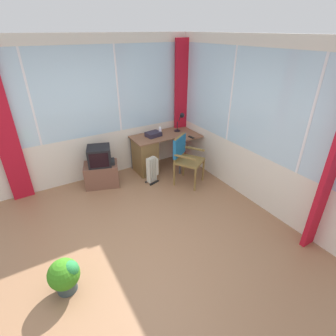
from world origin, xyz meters
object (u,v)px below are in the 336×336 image
(paper_tray, at_px, (153,134))
(wooden_armchair, at_px, (184,154))
(desk, at_px, (148,153))
(desk_lamp, at_px, (182,119))
(tv_remote, at_px, (191,137))
(space_heater, at_px, (153,170))
(potted_plant, at_px, (65,275))
(spray_bottle, at_px, (160,130))
(tv_on_stand, at_px, (101,168))

(paper_tray, distance_m, wooden_armchair, 0.85)
(desk, relative_size, desk_lamp, 3.31)
(tv_remote, bearing_deg, wooden_armchair, -148.41)
(paper_tray, relative_size, space_heater, 0.54)
(paper_tray, height_order, wooden_armchair, wooden_armchair)
(wooden_armchair, bearing_deg, potted_plant, -151.52)
(tv_remote, xyz_separation_m, spray_bottle, (-0.48, 0.46, 0.09))
(tv_remote, height_order, paper_tray, paper_tray)
(tv_remote, height_order, tv_on_stand, tv_on_stand)
(desk_lamp, xyz_separation_m, tv_remote, (-0.03, -0.43, -0.26))
(wooden_armchair, height_order, potted_plant, wooden_armchair)
(desk_lamp, bearing_deg, wooden_armchair, -119.83)
(wooden_armchair, relative_size, tv_on_stand, 1.19)
(tv_on_stand, bearing_deg, potted_plant, -118.06)
(paper_tray, bearing_deg, desk, -170.95)
(desk_lamp, height_order, potted_plant, desk_lamp)
(tv_remote, distance_m, paper_tray, 0.80)
(desk_lamp, bearing_deg, paper_tray, 175.66)
(desk, relative_size, spray_bottle, 6.38)
(tv_remote, distance_m, spray_bottle, 0.67)
(spray_bottle, relative_size, paper_tray, 0.72)
(tv_on_stand, relative_size, potted_plant, 1.82)
(wooden_armchair, bearing_deg, spray_bottle, 96.43)
(spray_bottle, relative_size, space_heater, 0.39)
(tv_remote, distance_m, wooden_armchair, 0.53)
(spray_bottle, bearing_deg, potted_plant, -138.85)
(spray_bottle, height_order, tv_on_stand, spray_bottle)
(paper_tray, bearing_deg, spray_bottle, -6.85)
(space_heater, bearing_deg, tv_remote, 1.40)
(desk, bearing_deg, spray_bottle, 1.37)
(desk_lamp, bearing_deg, desk, 178.31)
(desk_lamp, bearing_deg, spray_bottle, 176.42)
(wooden_armchair, relative_size, space_heater, 1.75)
(spray_bottle, bearing_deg, space_heater, -133.17)
(desk, relative_size, tv_remote, 9.19)
(desk, bearing_deg, paper_tray, 9.05)
(potted_plant, bearing_deg, tv_on_stand, 61.94)
(wooden_armchair, xyz_separation_m, potted_plant, (-2.57, -1.39, -0.37))
(potted_plant, bearing_deg, desk, 44.96)
(spray_bottle, bearing_deg, wooden_armchair, -83.57)
(wooden_armchair, bearing_deg, desk, 117.84)
(spray_bottle, xyz_separation_m, paper_tray, (-0.15, 0.02, -0.06))
(desk, bearing_deg, wooden_armchair, -62.16)
(desk, distance_m, paper_tray, 0.43)
(spray_bottle, bearing_deg, desk, -178.63)
(potted_plant, bearing_deg, desk_lamp, 35.50)
(desk_lamp, relative_size, paper_tray, 1.39)
(desk_lamp, xyz_separation_m, tv_on_stand, (-1.87, -0.03, -0.68))
(spray_bottle, bearing_deg, desk_lamp, -3.58)
(space_heater, xyz_separation_m, potted_plant, (-2.03, -1.69, -0.03))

